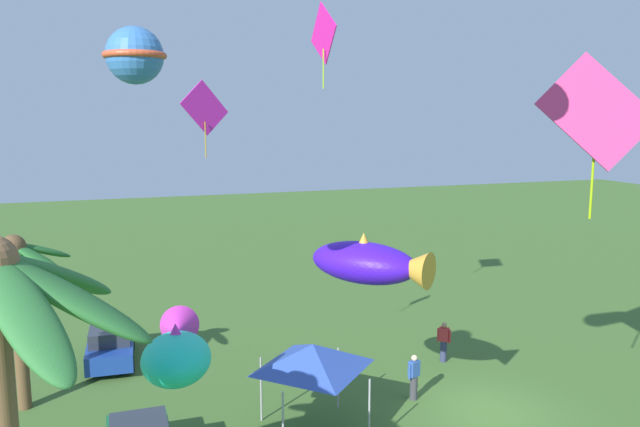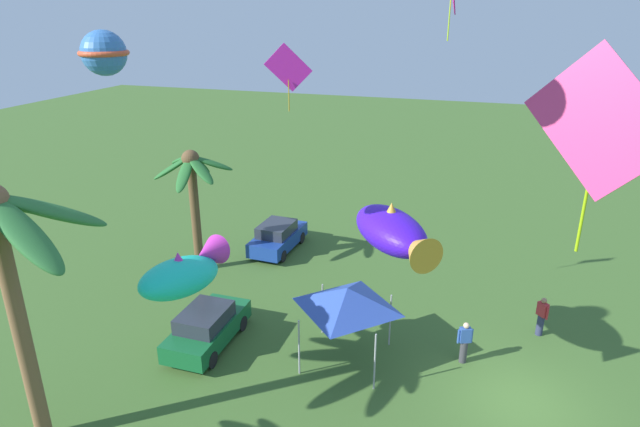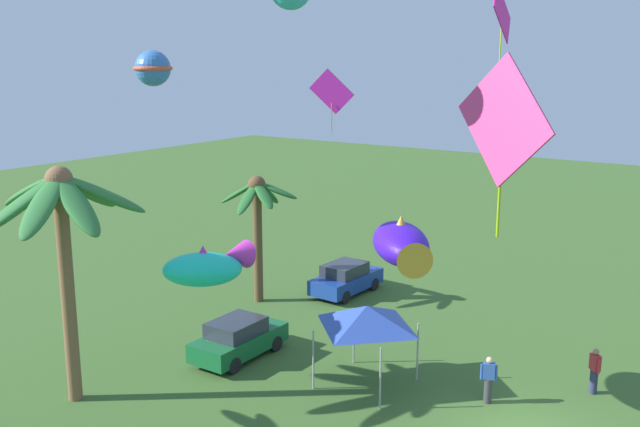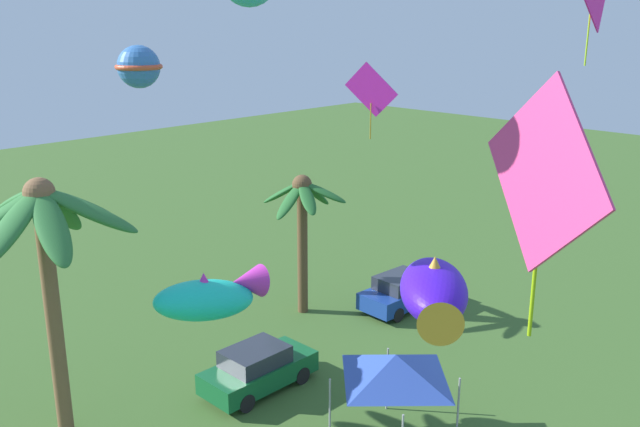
# 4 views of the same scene
# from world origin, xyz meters

# --- Properties ---
(palm_tree_0) EXTENTS (3.24, 3.52, 5.86)m
(palm_tree_0) POSITION_xyz_m (5.24, 14.39, 4.39)
(palm_tree_0) COLOR brown
(palm_tree_0) RESTS_ON ground
(palm_tree_2) EXTENTS (5.11, 5.22, 7.78)m
(palm_tree_2) POSITION_xyz_m (-5.75, 13.22, 6.18)
(palm_tree_2) COLOR brown
(palm_tree_2) RESTS_ON ground
(parked_car_0) EXTENTS (3.90, 1.75, 1.51)m
(parked_car_0) POSITION_xyz_m (-0.18, 10.97, 0.75)
(parked_car_0) COLOR #145B2D
(parked_car_0) RESTS_ON ground
(parked_car_2) EXTENTS (3.98, 1.88, 1.51)m
(parked_car_2) POSITION_xyz_m (8.39, 11.64, 0.75)
(parked_car_2) COLOR navy
(parked_car_2) RESTS_ON ground
(spectator_0) EXTENTS (0.43, 0.43, 1.59)m
(spectator_0) POSITION_xyz_m (4.29, -0.78, 0.81)
(spectator_0) COLOR #2D3351
(spectator_0) RESTS_ON ground
(spectator_1) EXTENTS (0.36, 0.51, 1.59)m
(spectator_1) POSITION_xyz_m (1.65, 1.89, 0.81)
(spectator_1) COLOR #38383D
(spectator_1) RESTS_ON ground
(festival_tent) EXTENTS (2.86, 2.86, 2.85)m
(festival_tent) POSITION_xyz_m (0.56, 5.86, 2.47)
(festival_tent) COLOR #9E9EA3
(festival_tent) RESTS_ON ground
(kite_ball_1) EXTENTS (1.64, 1.64, 1.08)m
(kite_ball_1) POSITION_xyz_m (-3.92, 10.83, 10.72)
(kite_ball_1) COLOR #356EB7
(kite_diamond_2) EXTENTS (1.38, 2.74, 4.17)m
(kite_diamond_2) POSITION_xyz_m (-3.78, -0.14, 9.65)
(kite_diamond_2) COLOR #E3387C
(kite_fish_3) EXTENTS (3.75, 3.45, 1.52)m
(kite_fish_3) POSITION_xyz_m (-0.02, 4.29, 5.35)
(kite_fish_3) COLOR #3811CA
(kite_diamond_4) EXTENTS (0.68, 1.53, 2.30)m
(kite_diamond_4) POSITION_xyz_m (2.50, 8.60, 9.80)
(kite_diamond_4) COLOR #D524B5
(kite_fish_5) EXTENTS (3.72, 2.01, 1.63)m
(kite_fish_5) POSITION_xyz_m (-2.54, 10.14, 4.27)
(kite_fish_5) COLOR #18D3B2
(kite_diamond_6) EXTENTS (2.21, 0.39, 3.07)m
(kite_diamond_6) POSITION_xyz_m (5.91, 3.68, 12.53)
(kite_diamond_6) COLOR #EE1C9B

